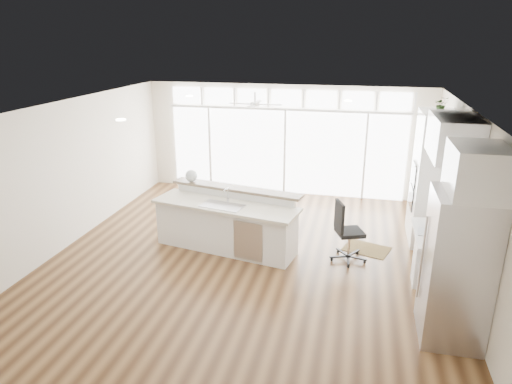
# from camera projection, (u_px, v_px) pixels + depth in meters

# --- Properties ---
(floor) EXTENTS (7.00, 8.00, 0.02)m
(floor) POSITION_uv_depth(u_px,v_px,m) (247.00, 264.00, 8.05)
(floor) COLOR #3F2613
(floor) RESTS_ON ground
(ceiling) EXTENTS (7.00, 8.00, 0.02)m
(ceiling) POSITION_uv_depth(u_px,v_px,m) (246.00, 110.00, 7.16)
(ceiling) COLOR silver
(ceiling) RESTS_ON wall_back
(wall_back) EXTENTS (7.00, 0.04, 2.70)m
(wall_back) POSITION_uv_depth(u_px,v_px,m) (286.00, 140.00, 11.29)
(wall_back) COLOR beige
(wall_back) RESTS_ON floor
(wall_front) EXTENTS (7.00, 0.04, 2.70)m
(wall_front) POSITION_uv_depth(u_px,v_px,m) (133.00, 338.00, 3.92)
(wall_front) COLOR beige
(wall_front) RESTS_ON floor
(wall_left) EXTENTS (0.04, 8.00, 2.70)m
(wall_left) POSITION_uv_depth(u_px,v_px,m) (61.00, 177.00, 8.35)
(wall_left) COLOR beige
(wall_left) RESTS_ON floor
(wall_right) EXTENTS (0.04, 8.00, 2.70)m
(wall_right) POSITION_uv_depth(u_px,v_px,m) (471.00, 208.00, 6.86)
(wall_right) COLOR beige
(wall_right) RESTS_ON floor
(glass_wall) EXTENTS (5.80, 0.06, 2.08)m
(glass_wall) POSITION_uv_depth(u_px,v_px,m) (285.00, 152.00, 11.33)
(glass_wall) COLOR white
(glass_wall) RESTS_ON wall_back
(transom_row) EXTENTS (5.90, 0.06, 0.40)m
(transom_row) POSITION_uv_depth(u_px,v_px,m) (286.00, 98.00, 10.90)
(transom_row) COLOR white
(transom_row) RESTS_ON wall_back
(desk_window) EXTENTS (0.04, 0.85, 0.85)m
(desk_window) POSITION_uv_depth(u_px,v_px,m) (467.00, 189.00, 7.08)
(desk_window) COLOR silver
(desk_window) RESTS_ON wall_right
(ceiling_fan) EXTENTS (1.16, 1.16, 0.32)m
(ceiling_fan) POSITION_uv_depth(u_px,v_px,m) (255.00, 100.00, 9.92)
(ceiling_fan) COLOR silver
(ceiling_fan) RESTS_ON ceiling
(recessed_lights) EXTENTS (3.40, 3.00, 0.02)m
(recessed_lights) POSITION_uv_depth(u_px,v_px,m) (249.00, 109.00, 7.35)
(recessed_lights) COLOR white
(recessed_lights) RESTS_ON ceiling
(oven_cabinet) EXTENTS (0.64, 1.20, 2.50)m
(oven_cabinet) POSITION_uv_depth(u_px,v_px,m) (432.00, 178.00, 8.62)
(oven_cabinet) COLOR white
(oven_cabinet) RESTS_ON floor
(desk_nook) EXTENTS (0.72, 1.30, 0.76)m
(desk_nook) POSITION_uv_depth(u_px,v_px,m) (434.00, 254.00, 7.53)
(desk_nook) COLOR white
(desk_nook) RESTS_ON floor
(upper_cabinets) EXTENTS (0.64, 1.30, 0.64)m
(upper_cabinets) POSITION_uv_depth(u_px,v_px,m) (454.00, 137.00, 6.88)
(upper_cabinets) COLOR white
(upper_cabinets) RESTS_ON wall_right
(refrigerator) EXTENTS (0.76, 0.90, 2.00)m
(refrigerator) POSITION_uv_depth(u_px,v_px,m) (457.00, 268.00, 5.82)
(refrigerator) COLOR #BABABF
(refrigerator) RESTS_ON floor
(fridge_cabinet) EXTENTS (0.64, 0.90, 0.60)m
(fridge_cabinet) POSITION_uv_depth(u_px,v_px,m) (478.00, 170.00, 5.38)
(fridge_cabinet) COLOR white
(fridge_cabinet) RESTS_ON wall_right
(framed_photos) EXTENTS (0.06, 0.22, 0.80)m
(framed_photos) POSITION_uv_depth(u_px,v_px,m) (458.00, 186.00, 7.70)
(framed_photos) COLOR black
(framed_photos) RESTS_ON wall_right
(kitchen_island) EXTENTS (2.88, 1.53, 1.09)m
(kitchen_island) POSITION_uv_depth(u_px,v_px,m) (226.00, 222.00, 8.43)
(kitchen_island) COLOR white
(kitchen_island) RESTS_ON floor
(rug) EXTENTS (0.95, 0.81, 0.01)m
(rug) POSITION_uv_depth(u_px,v_px,m) (366.00, 249.00, 8.57)
(rug) COLOR #342510
(rug) RESTS_ON floor
(office_chair) EXTENTS (0.73, 0.70, 1.10)m
(office_chair) POSITION_uv_depth(u_px,v_px,m) (350.00, 232.00, 7.99)
(office_chair) COLOR black
(office_chair) RESTS_ON floor
(fishbowl) EXTENTS (0.31, 0.31, 0.24)m
(fishbowl) POSITION_uv_depth(u_px,v_px,m) (191.00, 176.00, 8.92)
(fishbowl) COLOR silver
(fishbowl) RESTS_ON kitchen_island
(monitor) EXTENTS (0.13, 0.44, 0.37)m
(monitor) POSITION_uv_depth(u_px,v_px,m) (434.00, 223.00, 7.37)
(monitor) COLOR black
(monitor) RESTS_ON desk_nook
(keyboard) EXTENTS (0.15, 0.36, 0.02)m
(keyboard) POSITION_uv_depth(u_px,v_px,m) (421.00, 231.00, 7.46)
(keyboard) COLOR silver
(keyboard) RESTS_ON desk_nook
(potted_plant) EXTENTS (0.24, 0.27, 0.21)m
(potted_plant) POSITION_uv_depth(u_px,v_px,m) (441.00, 106.00, 8.18)
(potted_plant) COLOR #355A26
(potted_plant) RESTS_ON oven_cabinet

